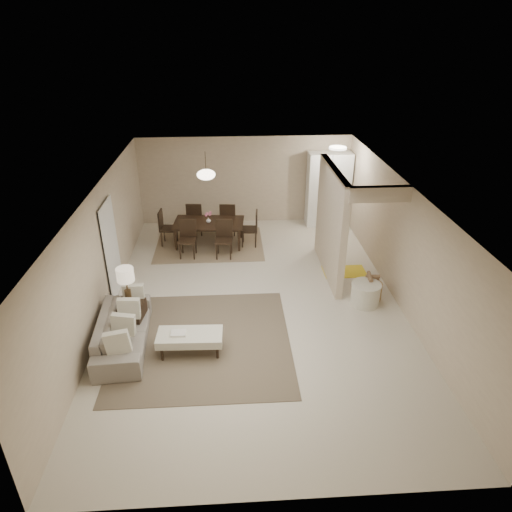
{
  "coord_description": "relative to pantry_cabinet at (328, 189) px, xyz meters",
  "views": [
    {
      "loc": [
        -0.47,
        -8.12,
        5.23
      ],
      "look_at": [
        0.04,
        0.09,
        1.05
      ],
      "focal_mm": 32.0,
      "sensor_mm": 36.0,
      "label": 1
    }
  ],
  "objects": [
    {
      "name": "partition",
      "position": [
        -0.55,
        -2.9,
        0.2
      ],
      "size": [
        0.15,
        2.5,
        2.5
      ],
      "primitive_type": "cube",
      "color": "tan",
      "rests_on": "floor"
    },
    {
      "name": "ottoman_bench",
      "position": [
        -3.58,
        -5.72,
        -0.72
      ],
      "size": [
        1.16,
        0.56,
        0.41
      ],
      "rotation": [
        0.0,
        0.0,
        -0.03
      ],
      "color": "beige",
      "rests_on": "living_rug"
    },
    {
      "name": "table_lamp",
      "position": [
        -4.75,
        -4.9,
        0.05
      ],
      "size": [
        0.32,
        0.32,
        0.76
      ],
      "color": "#45331D",
      "rests_on": "side_table"
    },
    {
      "name": "left_wall",
      "position": [
        -5.35,
        -4.15,
        0.2
      ],
      "size": [
        0.0,
        9.0,
        9.0
      ],
      "primitive_type": "plane",
      "rotation": [
        1.57,
        0.0,
        1.57
      ],
      "color": "tan",
      "rests_on": "floor"
    },
    {
      "name": "yellow_mat",
      "position": [
        -0.14,
        -2.95,
        -1.04
      ],
      "size": [
        1.0,
        0.61,
        0.01
      ],
      "primitive_type": "cube",
      "rotation": [
        0.0,
        0.0,
        0.0
      ],
      "color": "yellow",
      "rests_on": "floor"
    },
    {
      "name": "pantry_cabinet",
      "position": [
        0.0,
        0.0,
        0.0
      ],
      "size": [
        1.2,
        0.55,
        2.1
      ],
      "primitive_type": "cube",
      "color": "white",
      "rests_on": "floor"
    },
    {
      "name": "wicker_basket",
      "position": [
        0.13,
        -4.15,
        -0.86
      ],
      "size": [
        0.47,
        0.47,
        0.38
      ],
      "primitive_type": "cylinder",
      "rotation": [
        0.0,
        0.0,
        -0.06
      ],
      "color": "olive",
      "rests_on": "floor"
    },
    {
      "name": "pendant_light",
      "position": [
        -3.37,
        -1.25,
        0.87
      ],
      "size": [
        0.46,
        0.46,
        0.71
      ],
      "color": "#45331D",
      "rests_on": "ceiling"
    },
    {
      "name": "dining_table",
      "position": [
        -3.37,
        -1.25,
        -0.73
      ],
      "size": [
        1.89,
        1.16,
        0.64
      ],
      "primitive_type": "imported",
      "rotation": [
        0.0,
        0.0,
        -0.09
      ],
      "color": "black",
      "rests_on": "dining_rug"
    },
    {
      "name": "ceiling",
      "position": [
        -2.35,
        -4.15,
        1.45
      ],
      "size": [
        9.0,
        9.0,
        0.0
      ],
      "primitive_type": "plane",
      "rotation": [
        3.14,
        0.0,
        0.0
      ],
      "color": "white",
      "rests_on": "back_wall"
    },
    {
      "name": "round_pouf",
      "position": [
        -0.05,
        -4.35,
        -0.81
      ],
      "size": [
        0.61,
        0.61,
        0.48
      ],
      "primitive_type": "cylinder",
      "color": "beige",
      "rests_on": "floor"
    },
    {
      "name": "right_wall",
      "position": [
        0.65,
        -4.15,
        0.2
      ],
      "size": [
        0.0,
        9.0,
        9.0
      ],
      "primitive_type": "plane",
      "rotation": [
        1.57,
        0.0,
        -1.57
      ],
      "color": "tan",
      "rests_on": "floor"
    },
    {
      "name": "dining_chairs",
      "position": [
        -3.37,
        -1.25,
        -0.58
      ],
      "size": [
        2.57,
        1.94,
        0.95
      ],
      "color": "black",
      "rests_on": "dining_rug"
    },
    {
      "name": "vase",
      "position": [
        -3.37,
        -1.25,
        -0.35
      ],
      "size": [
        0.15,
        0.15,
        0.14
      ],
      "primitive_type": "imported",
      "rotation": [
        0.0,
        0.0,
        -0.15
      ],
      "color": "white",
      "rests_on": "dining_table"
    },
    {
      "name": "dining_rug",
      "position": [
        -3.37,
        -1.25,
        -1.04
      ],
      "size": [
        2.8,
        2.1,
        0.01
      ],
      "primitive_type": "cube",
      "color": "#8E7258",
      "rests_on": "floor"
    },
    {
      "name": "doorway",
      "position": [
        -5.32,
        -3.55,
        -0.03
      ],
      "size": [
        0.04,
        0.9,
        2.04
      ],
      "primitive_type": "cube",
      "color": "black",
      "rests_on": "floor"
    },
    {
      "name": "floor",
      "position": [
        -2.35,
        -4.15,
        -1.05
      ],
      "size": [
        9.0,
        9.0,
        0.0
      ],
      "primitive_type": "plane",
      "color": "beige",
      "rests_on": "ground"
    },
    {
      "name": "flush_light",
      "position": [
        -0.05,
        -0.95,
        1.41
      ],
      "size": [
        0.44,
        0.44,
        0.05
      ],
      "primitive_type": "cylinder",
      "color": "white",
      "rests_on": "ceiling"
    },
    {
      "name": "side_table",
      "position": [
        -4.75,
        -4.9,
        -0.78
      ],
      "size": [
        0.56,
        0.56,
        0.54
      ],
      "primitive_type": "cube",
      "rotation": [
        0.0,
        0.0,
        -0.15
      ],
      "color": "black",
      "rests_on": "floor"
    },
    {
      "name": "sofa",
      "position": [
        -4.8,
        -5.42,
        -0.74
      ],
      "size": [
        2.14,
        0.95,
        0.61
      ],
      "primitive_type": "imported",
      "rotation": [
        0.0,
        0.0,
        1.63
      ],
      "color": "gray",
      "rests_on": "floor"
    },
    {
      "name": "back_wall",
      "position": [
        -2.35,
        0.35,
        0.2
      ],
      "size": [
        6.0,
        0.0,
        6.0
      ],
      "primitive_type": "plane",
      "rotation": [
        1.57,
        0.0,
        0.0
      ],
      "color": "tan",
      "rests_on": "floor"
    },
    {
      "name": "living_rug",
      "position": [
        -3.38,
        -5.42,
        -1.04
      ],
      "size": [
        3.2,
        3.2,
        0.01
      ],
      "primitive_type": "cube",
      "color": "brown",
      "rests_on": "floor"
    }
  ]
}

